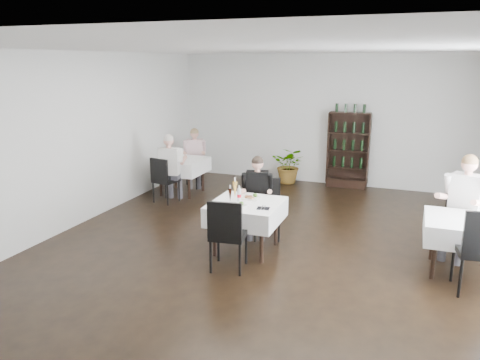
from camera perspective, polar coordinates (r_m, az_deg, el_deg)
name	(u,v)px	position (r m, az deg, el deg)	size (l,w,h in m)	color
room_shell	(266,156)	(6.76, 3.19, 2.93)	(9.00, 9.00, 9.00)	black
wine_shelf	(348,151)	(10.91, 13.05, 3.48)	(0.90, 0.28, 1.75)	black
main_table	(246,212)	(7.08, 0.77, -3.88)	(1.03, 1.03, 0.77)	black
left_table	(182,166)	(10.23, -7.13, 1.74)	(0.98, 0.98, 0.77)	black
right_table	(462,230)	(7.02, 25.49, -5.50)	(0.98, 0.98, 0.77)	black
potted_tree	(290,165)	(11.13, 6.07, 1.82)	(0.78, 0.68, 0.87)	#29551D
main_chair_far	(267,204)	(7.69, 3.30, -2.95)	(0.56, 0.56, 0.97)	black
main_chair_near	(227,231)	(6.40, -1.59, -6.21)	(0.53, 0.54, 1.03)	black
left_chair_far	(192,165)	(10.80, -5.84, 1.86)	(0.46, 0.46, 0.90)	black
left_chair_near	(163,177)	(9.61, -9.34, 0.33)	(0.51, 0.51, 0.95)	black
right_chair_far	(466,213)	(7.77, 25.81, -3.67)	(0.64, 0.64, 1.09)	black
diner_main	(257,190)	(7.66, 2.09, -1.27)	(0.56, 0.59, 1.34)	#45444C
diner_left_far	(195,153)	(10.79, -5.55, 3.30)	(0.59, 0.62, 1.34)	#45444C
diner_left_near	(170,163)	(9.58, -8.47, 2.07)	(0.58, 0.61, 1.42)	#45444C
diner_right_far	(463,199)	(7.50, 25.58, -2.09)	(0.69, 0.73, 1.54)	#45444C
plate_far	(251,197)	(7.22, 1.37, -2.14)	(0.27, 0.27, 0.08)	white
plate_near	(237,206)	(6.81, -0.34, -3.15)	(0.29, 0.29, 0.08)	white
pilsner_dark	(230,195)	(7.02, -1.22, -1.84)	(0.06, 0.06, 0.27)	black
pilsner_lager	(235,190)	(7.22, -0.63, -1.18)	(0.08, 0.08, 0.33)	#B47E2E
coke_bottle	(239,195)	(7.06, -0.10, -1.82)	(0.06, 0.06, 0.25)	silver
napkin_cutlery	(263,208)	(6.75, 2.85, -3.45)	(0.20, 0.20, 0.02)	black
pepper_mill	(472,217)	(6.98, 26.42, -4.02)	(0.04, 0.04, 0.09)	black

